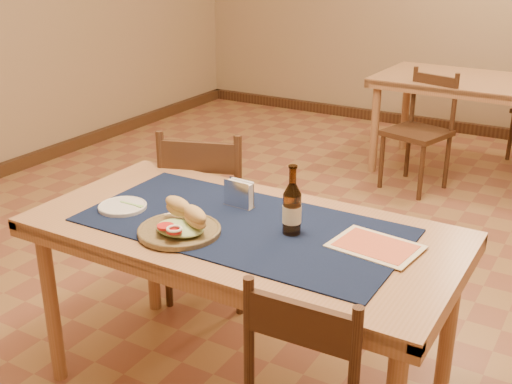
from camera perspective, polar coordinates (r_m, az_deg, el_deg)
The scene contains 13 objects.
room at distance 2.89m, azimuth 7.28°, elevation 14.71°, with size 6.04×7.04×2.84m.
main_table at distance 2.41m, azimuth -1.21°, elevation -4.78°, with size 1.60×0.80×0.75m.
placemat at distance 2.38m, azimuth -1.22°, elevation -2.94°, with size 1.20×0.60×0.01m, color #0D1732.
baseboard at distance 3.33m, azimuth 6.18°, elevation -8.97°, with size 6.00×7.00×0.10m.
back_table at distance 5.16m, azimuth 20.24°, elevation 8.34°, with size 1.73×0.90×0.75m.
chair_main_far at distance 3.19m, azimuth -4.18°, elevation -1.67°, with size 0.54×0.54×0.92m.
chair_back_near at distance 4.83m, azimuth 14.39°, elevation 5.45°, with size 0.49×0.49×0.86m.
sandwich_plate at distance 2.31m, azimuth -6.69°, elevation -2.99°, with size 0.30×0.30×0.11m.
side_plate at distance 2.56m, azimuth -11.78°, elevation -1.24°, with size 0.19×0.19×0.02m.
fork at distance 2.56m, azimuth -10.85°, elevation -1.11°, with size 0.11×0.02×0.00m.
beer_bottle at distance 2.27m, azimuth 3.22°, elevation -1.49°, with size 0.07×0.07×0.26m.
napkin_holder at distance 2.51m, azimuth -1.51°, elevation -0.21°, with size 0.13×0.05×0.11m.
menu_card at distance 2.24m, azimuth 10.59°, elevation -4.75°, with size 0.32×0.25×0.01m.
Camera 1 is at (1.14, -2.64, 1.74)m, focal length 45.00 mm.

